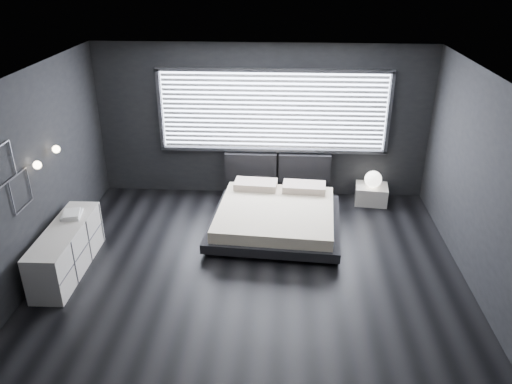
{
  "coord_description": "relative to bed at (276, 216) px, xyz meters",
  "views": [
    {
      "loc": [
        0.4,
        -5.93,
        4.14
      ],
      "look_at": [
        0.0,
        0.85,
        0.9
      ],
      "focal_mm": 35.0,
      "sensor_mm": 36.0,
      "label": 1
    }
  ],
  "objects": [
    {
      "name": "sconce_far",
      "position": [
        -3.18,
        -0.66,
        1.35
      ],
      "size": [
        0.18,
        0.11,
        0.11
      ],
      "color": "silver",
      "rests_on": "ground"
    },
    {
      "name": "orb_lamp",
      "position": [
        1.72,
        1.06,
        0.24
      ],
      "size": [
        0.31,
        0.31,
        0.31
      ],
      "primitive_type": "sphere",
      "color": "white",
      "rests_on": "nightstand"
    },
    {
      "name": "sconce_near",
      "position": [
        -3.18,
        -1.26,
        1.35
      ],
      "size": [
        0.18,
        0.11,
        0.11
      ],
      "color": "silver",
      "rests_on": "ground"
    },
    {
      "name": "wall_art_lower",
      "position": [
        -3.27,
        -1.61,
        1.13
      ],
      "size": [
        0.01,
        0.48,
        0.48
      ],
      "color": "#47474C",
      "rests_on": "ground"
    },
    {
      "name": "nightstand",
      "position": [
        1.73,
        1.11,
        -0.08
      ],
      "size": [
        0.62,
        0.54,
        0.33
      ],
      "primitive_type": "cube",
      "rotation": [
        0.0,
        0.0,
        -0.11
      ],
      "color": "silver",
      "rests_on": "ground"
    },
    {
      "name": "dresser",
      "position": [
        -2.95,
        -1.35,
        0.09
      ],
      "size": [
        0.5,
        1.71,
        0.68
      ],
      "color": "silver",
      "rests_on": "ground"
    },
    {
      "name": "wall_art_upper",
      "position": [
        -3.27,
        -1.86,
        1.6
      ],
      "size": [
        0.01,
        0.48,
        0.48
      ],
      "color": "#47474C",
      "rests_on": "ground"
    },
    {
      "name": "bed",
      "position": [
        0.0,
        0.0,
        0.0
      ],
      "size": [
        2.22,
        2.13,
        0.54
      ],
      "color": "black",
      "rests_on": "ground"
    },
    {
      "name": "headboard",
      "position": [
        -0.0,
        1.33,
        0.32
      ],
      "size": [
        1.96,
        0.16,
        0.52
      ],
      "color": "black",
      "rests_on": "ground"
    },
    {
      "name": "window",
      "position": [
        -0.1,
        1.38,
        1.36
      ],
      "size": [
        4.14,
        0.09,
        1.52
      ],
      "color": "white",
      "rests_on": "ground"
    },
    {
      "name": "book_stack",
      "position": [
        -2.97,
        -0.98,
        0.46
      ],
      "size": [
        0.32,
        0.39,
        0.07
      ],
      "color": "white",
      "rests_on": "dresser"
    },
    {
      "name": "room",
      "position": [
        -0.3,
        -1.31,
        1.15
      ],
      "size": [
        6.04,
        6.0,
        2.8
      ],
      "color": "black",
      "rests_on": "ground"
    }
  ]
}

